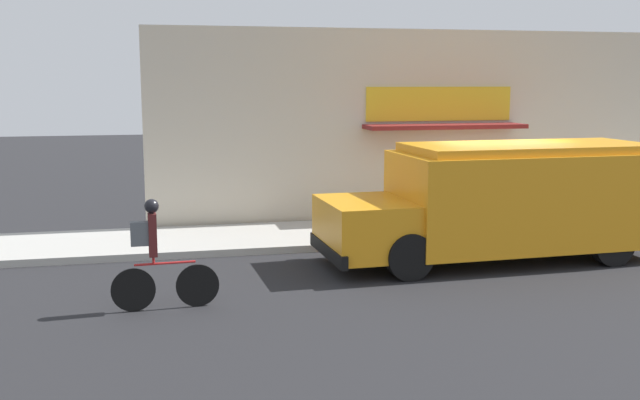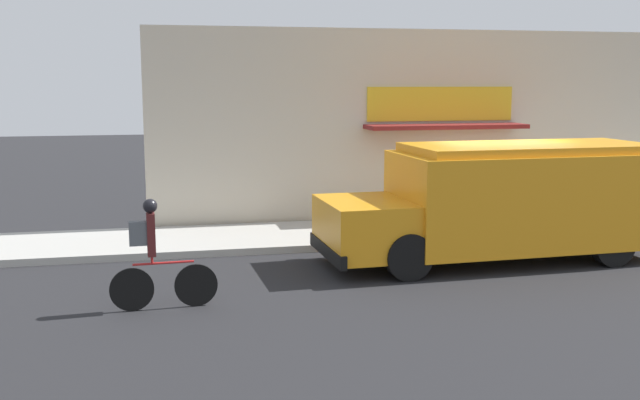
# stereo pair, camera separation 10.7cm
# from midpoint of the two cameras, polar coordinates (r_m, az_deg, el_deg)

# --- Properties ---
(ground_plane) EXTENTS (70.00, 70.00, 0.00)m
(ground_plane) POSITION_cam_midpoint_polar(r_m,az_deg,el_deg) (16.33, 13.08, -3.26)
(ground_plane) COLOR #232326
(sidewalk) EXTENTS (28.00, 2.64, 0.15)m
(sidewalk) POSITION_cam_midpoint_polar(r_m,az_deg,el_deg) (17.49, 11.24, -2.13)
(sidewalk) COLOR #ADAAA3
(sidewalk) RESTS_ON ground_plane
(storefront) EXTENTS (14.30, 1.04, 4.63)m
(storefront) POSITION_cam_midpoint_polar(r_m,az_deg,el_deg) (18.57, 9.60, 5.56)
(storefront) COLOR beige
(storefront) RESTS_ON ground_plane
(school_bus) EXTENTS (6.62, 2.74, 2.24)m
(school_bus) POSITION_cam_midpoint_polar(r_m,az_deg,el_deg) (14.72, 14.27, -0.00)
(school_bus) COLOR orange
(school_bus) RESTS_ON ground_plane
(cyclist) EXTENTS (1.61, 0.21, 1.70)m
(cyclist) POSITION_cam_midpoint_polar(r_m,az_deg,el_deg) (11.50, -12.19, -4.20)
(cyclist) COLOR black
(cyclist) RESTS_ON ground_plane
(trash_bin) EXTENTS (0.46, 0.46, 0.87)m
(trash_bin) POSITION_cam_midpoint_polar(r_m,az_deg,el_deg) (17.09, 8.22, -0.58)
(trash_bin) COLOR #2D5138
(trash_bin) RESTS_ON sidewalk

